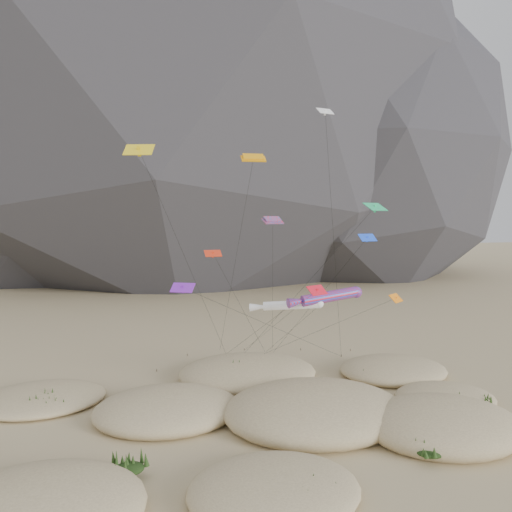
# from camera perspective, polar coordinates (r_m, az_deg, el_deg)

# --- Properties ---
(ground) EXTENTS (500.00, 500.00, 0.00)m
(ground) POSITION_cam_1_polar(r_m,az_deg,el_deg) (44.23, 5.23, -19.86)
(ground) COLOR #CCB789
(ground) RESTS_ON ground
(rock_headland) EXTENTS (226.37, 148.64, 177.50)m
(rock_headland) POSITION_cam_1_polar(r_m,az_deg,el_deg) (166.99, -7.09, 23.62)
(rock_headland) COLOR black
(rock_headland) RESTS_ON ground
(dunes) EXTENTS (50.36, 35.08, 3.95)m
(dunes) POSITION_cam_1_polar(r_m,az_deg,el_deg) (47.11, 2.07, -17.31)
(dunes) COLOR #CCB789
(dunes) RESTS_ON ground
(dune_grass) EXTENTS (42.37, 26.27, 1.44)m
(dune_grass) POSITION_cam_1_polar(r_m,az_deg,el_deg) (46.99, 2.59, -17.21)
(dune_grass) COLOR black
(dune_grass) RESTS_ON ground
(kite_stakes) EXTENTS (25.96, 7.17, 0.30)m
(kite_stakes) POSITION_cam_1_polar(r_m,az_deg,el_deg) (65.75, 0.71, -11.40)
(kite_stakes) COLOR #3F2D1E
(kite_stakes) RESTS_ON ground
(rainbow_tube_kite) EXTENTS (8.12, 15.79, 11.25)m
(rainbow_tube_kite) POSITION_cam_1_polar(r_m,az_deg,el_deg) (49.71, 8.15, -4.64)
(rainbow_tube_kite) COLOR red
(rainbow_tube_kite) RESTS_ON ground
(white_tube_kite) EXTENTS (7.94, 16.20, 10.22)m
(white_tube_kite) POSITION_cam_1_polar(r_m,az_deg,el_deg) (49.44, 3.66, -5.65)
(white_tube_kite) COLOR white
(white_tube_kite) RESTS_ON ground
(orange_parafoil) EXTENTS (2.61, 15.63, 24.79)m
(orange_parafoil) POSITION_cam_1_polar(r_m,az_deg,el_deg) (52.87, -0.36, 10.81)
(orange_parafoil) COLOR orange
(orange_parafoil) RESTS_ON ground
(multi_parafoil) EXTENTS (4.90, 13.33, 18.26)m
(multi_parafoil) POSITION_cam_1_polar(r_m,az_deg,el_deg) (54.92, 1.93, 3.89)
(multi_parafoil) COLOR red
(multi_parafoil) RESTS_ON ground
(delta_kites) EXTENTS (29.83, 23.32, 29.93)m
(delta_kites) POSITION_cam_1_polar(r_m,az_deg,el_deg) (50.23, 3.56, 2.95)
(delta_kites) COLOR yellow
(delta_kites) RESTS_ON ground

